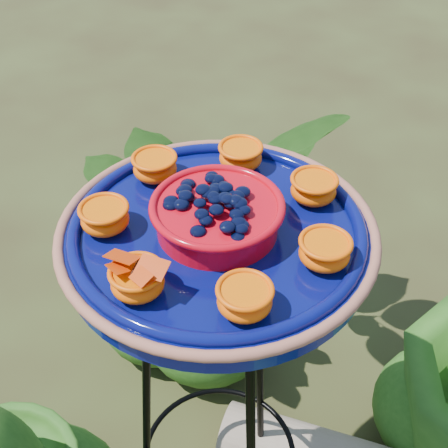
% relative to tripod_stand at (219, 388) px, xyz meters
% --- Properties ---
extents(tripod_stand, '(0.41, 0.41, 0.98)m').
position_rel_tripod_stand_xyz_m(tripod_stand, '(0.00, 0.00, 0.00)').
color(tripod_stand, black).
rests_on(tripod_stand, ground).
extents(feeder_dish, '(0.58, 0.58, 0.12)m').
position_rel_tripod_stand_xyz_m(feeder_dish, '(-0.00, -0.00, 0.43)').
color(feeder_dish, '#070C53').
rests_on(feeder_dish, tripod_stand).
extents(shrub_back_left, '(0.97, 1.01, 0.87)m').
position_rel_tripod_stand_xyz_m(shrub_back_left, '(-0.38, 0.59, -0.16)').
color(shrub_back_left, '#245216').
rests_on(shrub_back_left, ground).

